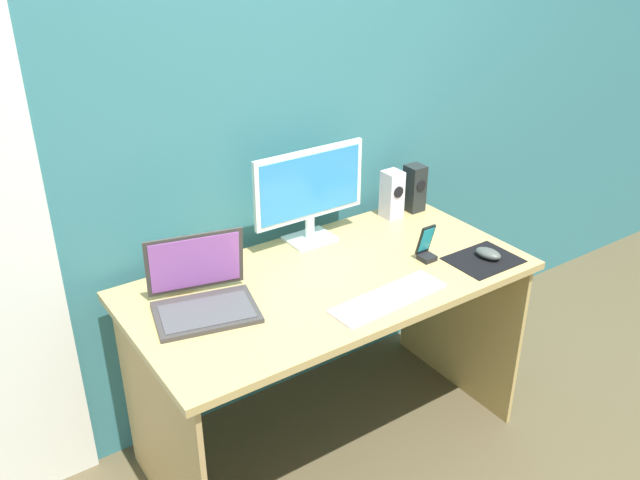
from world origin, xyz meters
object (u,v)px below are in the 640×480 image
object	(u,v)px
keyboard_external	(388,298)
monitor	(310,191)
speaker_right	(414,188)
speaker_near_monitor	(392,194)
phone_in_dock	(426,248)
laptop	(202,295)
fishbowl	(176,263)
mouse	(488,254)

from	to	relation	value
keyboard_external	monitor	bearing A→B (deg)	83.62
speaker_right	speaker_near_monitor	xyz separation A→B (m)	(-0.12, -0.00, 0.00)
monitor	phone_in_dock	size ratio (longest dim) A/B	3.43
monitor	laptop	bearing A→B (deg)	-159.38
phone_in_dock	keyboard_external	bearing A→B (deg)	-154.30
speaker_right	fishbowl	distance (m)	1.08
speaker_right	keyboard_external	xyz separation A→B (m)	(-0.55, -0.50, -0.09)
speaker_near_monitor	mouse	xyz separation A→B (m)	(0.06, -0.49, -0.08)
laptop	speaker_right	bearing A→B (deg)	10.58
laptop	keyboard_external	world-z (taller)	laptop
speaker_right	laptop	world-z (taller)	laptop
mouse	laptop	bearing A→B (deg)	153.21
mouse	speaker_near_monitor	bearing A→B (deg)	85.85
laptop	mouse	bearing A→B (deg)	-15.74
speaker_right	keyboard_external	size ratio (longest dim) A/B	0.46
speaker_right	speaker_near_monitor	bearing A→B (deg)	-180.00
monitor	laptop	xyz separation A→B (m)	(-0.55, -0.21, -0.16)
keyboard_external	phone_in_dock	world-z (taller)	phone_in_dock
speaker_right	phone_in_dock	bearing A→B (deg)	-125.46
fishbowl	mouse	size ratio (longest dim) A/B	1.51
monitor	mouse	distance (m)	0.70
monitor	fishbowl	xyz separation A→B (m)	(-0.55, -0.00, -0.13)
laptop	mouse	size ratio (longest dim) A/B	3.75
speaker_near_monitor	keyboard_external	world-z (taller)	speaker_near_monitor
speaker_near_monitor	mouse	world-z (taller)	speaker_near_monitor
laptop	keyboard_external	xyz separation A→B (m)	(0.53, -0.30, -0.04)
laptop	phone_in_dock	bearing A→B (deg)	-11.00
laptop	fishbowl	bearing A→B (deg)	89.94
monitor	fishbowl	world-z (taller)	monitor
speaker_right	phone_in_dock	xyz separation A→B (m)	(-0.26, -0.36, -0.05)
laptop	phone_in_dock	xyz separation A→B (m)	(0.82, -0.16, 0.00)
monitor	keyboard_external	distance (m)	0.55
phone_in_dock	monitor	bearing A→B (deg)	125.83
speaker_right	mouse	xyz separation A→B (m)	(-0.06, -0.49, -0.08)
speaker_right	fishbowl	xyz separation A→B (m)	(-1.07, 0.01, -0.03)
speaker_right	mouse	size ratio (longest dim) A/B	1.99
fishbowl	mouse	world-z (taller)	fishbowl
speaker_right	phone_in_dock	size ratio (longest dim) A/B	1.45
speaker_right	phone_in_dock	distance (m)	0.44
speaker_right	laptop	distance (m)	1.09
laptop	phone_in_dock	size ratio (longest dim) A/B	2.73
speaker_near_monitor	phone_in_dock	bearing A→B (deg)	-110.50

